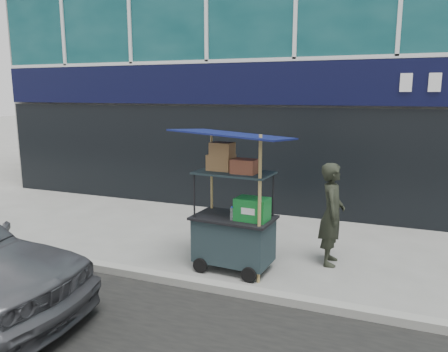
% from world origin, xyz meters
% --- Properties ---
extents(ground, '(80.00, 80.00, 0.00)m').
position_xyz_m(ground, '(0.00, 0.00, 0.00)').
color(ground, slate).
rests_on(ground, ground).
extents(curb, '(80.00, 0.18, 0.12)m').
position_xyz_m(curb, '(0.00, -0.20, 0.06)').
color(curb, gray).
rests_on(curb, ground).
extents(vendor_cart, '(1.70, 1.26, 2.20)m').
position_xyz_m(vendor_cart, '(-0.11, 0.61, 0.77)').
color(vendor_cart, '#1B292E').
rests_on(vendor_cart, ground).
extents(vendor_man, '(0.45, 0.63, 1.64)m').
position_xyz_m(vendor_man, '(1.24, 1.41, 0.82)').
color(vendor_man, black).
rests_on(vendor_man, ground).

